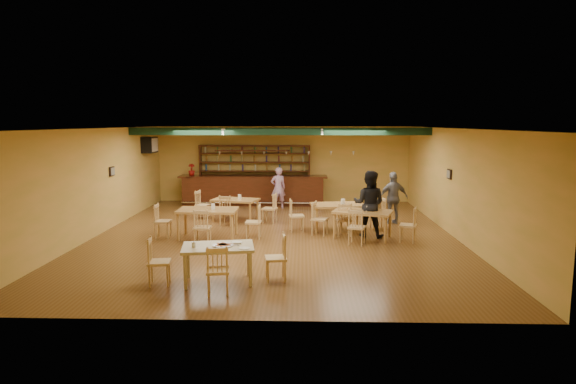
{
  "coord_description": "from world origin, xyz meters",
  "views": [
    {
      "loc": [
        0.78,
        -13.44,
        3.16
      ],
      "look_at": [
        0.36,
        0.6,
        1.15
      ],
      "focal_mm": 30.39,
      "sensor_mm": 36.0,
      "label": 1
    }
  ],
  "objects_px": {
    "near_table": "(218,264)",
    "dining_table_d": "(362,224)",
    "dining_table_a": "(235,210)",
    "patron_right_a": "(369,204)",
    "dining_table_c": "(208,224)",
    "bar_counter": "(253,190)",
    "dining_table_b": "(338,217)",
    "patron_bar": "(278,188)"
  },
  "relations": [
    {
      "from": "dining_table_c",
      "to": "dining_table_b",
      "type": "bearing_deg",
      "value": 17.25
    },
    {
      "from": "dining_table_b",
      "to": "patron_bar",
      "type": "xyz_separation_m",
      "value": [
        -1.94,
        3.59,
        0.38
      ]
    },
    {
      "from": "dining_table_a",
      "to": "dining_table_b",
      "type": "height_order",
      "value": "dining_table_b"
    },
    {
      "from": "dining_table_b",
      "to": "dining_table_a",
      "type": "bearing_deg",
      "value": 149.88
    },
    {
      "from": "bar_counter",
      "to": "dining_table_c",
      "type": "height_order",
      "value": "bar_counter"
    },
    {
      "from": "dining_table_a",
      "to": "dining_table_d",
      "type": "bearing_deg",
      "value": -16.84
    },
    {
      "from": "near_table",
      "to": "dining_table_d",
      "type": "bearing_deg",
      "value": 40.16
    },
    {
      "from": "dining_table_b",
      "to": "near_table",
      "type": "bearing_deg",
      "value": -127.59
    },
    {
      "from": "bar_counter",
      "to": "dining_table_d",
      "type": "xyz_separation_m",
      "value": [
        3.55,
        -5.44,
        -0.18
      ]
    },
    {
      "from": "dining_table_d",
      "to": "patron_right_a",
      "type": "relative_size",
      "value": 0.83
    },
    {
      "from": "dining_table_d",
      "to": "patron_bar",
      "type": "distance_m",
      "value": 5.28
    },
    {
      "from": "dining_table_a",
      "to": "dining_table_d",
      "type": "distance_m",
      "value": 4.46
    },
    {
      "from": "near_table",
      "to": "patron_bar",
      "type": "bearing_deg",
      "value": 75.86
    },
    {
      "from": "dining_table_c",
      "to": "patron_bar",
      "type": "xyz_separation_m",
      "value": [
        1.7,
        4.7,
        0.36
      ]
    },
    {
      "from": "dining_table_b",
      "to": "near_table",
      "type": "distance_m",
      "value": 5.56
    },
    {
      "from": "patron_bar",
      "to": "dining_table_d",
      "type": "bearing_deg",
      "value": 102.15
    },
    {
      "from": "dining_table_c",
      "to": "near_table",
      "type": "bearing_deg",
      "value": -75.67
    },
    {
      "from": "dining_table_b",
      "to": "patron_right_a",
      "type": "relative_size",
      "value": 0.84
    },
    {
      "from": "dining_table_a",
      "to": "near_table",
      "type": "bearing_deg",
      "value": -71.03
    },
    {
      "from": "dining_table_c",
      "to": "patron_right_a",
      "type": "height_order",
      "value": "patron_right_a"
    },
    {
      "from": "dining_table_a",
      "to": "patron_bar",
      "type": "relative_size",
      "value": 0.93
    },
    {
      "from": "bar_counter",
      "to": "patron_bar",
      "type": "relative_size",
      "value": 3.7
    },
    {
      "from": "dining_table_a",
      "to": "dining_table_b",
      "type": "xyz_separation_m",
      "value": [
        3.21,
        -1.28,
        0.03
      ]
    },
    {
      "from": "patron_bar",
      "to": "patron_right_a",
      "type": "xyz_separation_m",
      "value": [
        2.74,
        -4.39,
        0.16
      ]
    },
    {
      "from": "bar_counter",
      "to": "near_table",
      "type": "relative_size",
      "value": 4.07
    },
    {
      "from": "near_table",
      "to": "patron_right_a",
      "type": "xyz_separation_m",
      "value": [
        3.51,
        4.05,
        0.55
      ]
    },
    {
      "from": "dining_table_c",
      "to": "patron_right_a",
      "type": "relative_size",
      "value": 0.87
    },
    {
      "from": "dining_table_b",
      "to": "patron_right_a",
      "type": "bearing_deg",
      "value": -53.35
    },
    {
      "from": "dining_table_c",
      "to": "patron_right_a",
      "type": "bearing_deg",
      "value": 4.31
    },
    {
      "from": "dining_table_a",
      "to": "dining_table_d",
      "type": "relative_size",
      "value": 0.93
    },
    {
      "from": "bar_counter",
      "to": "dining_table_a",
      "type": "xyz_separation_m",
      "value": [
        -0.27,
        -3.13,
        -0.21
      ]
    },
    {
      "from": "bar_counter",
      "to": "near_table",
      "type": "xyz_separation_m",
      "value": [
        0.23,
        -9.27,
        -0.19
      ]
    },
    {
      "from": "dining_table_b",
      "to": "patron_bar",
      "type": "bearing_deg",
      "value": 110.06
    },
    {
      "from": "patron_right_a",
      "to": "near_table",
      "type": "bearing_deg",
      "value": 67.88
    },
    {
      "from": "dining_table_a",
      "to": "dining_table_d",
      "type": "xyz_separation_m",
      "value": [
        3.82,
        -2.31,
        0.03
      ]
    },
    {
      "from": "dining_table_a",
      "to": "patron_right_a",
      "type": "distance_m",
      "value": 4.56
    },
    {
      "from": "dining_table_a",
      "to": "dining_table_d",
      "type": "height_order",
      "value": "dining_table_d"
    },
    {
      "from": "dining_table_a",
      "to": "near_table",
      "type": "height_order",
      "value": "near_table"
    },
    {
      "from": "dining_table_d",
      "to": "dining_table_c",
      "type": "bearing_deg",
      "value": -160.3
    },
    {
      "from": "dining_table_b",
      "to": "near_table",
      "type": "relative_size",
      "value": 1.12
    },
    {
      "from": "dining_table_a",
      "to": "patron_right_a",
      "type": "xyz_separation_m",
      "value": [
        4.01,
        -2.08,
        0.57
      ]
    },
    {
      "from": "patron_right_a",
      "to": "dining_table_b",
      "type": "bearing_deg",
      "value": -26.16
    }
  ]
}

